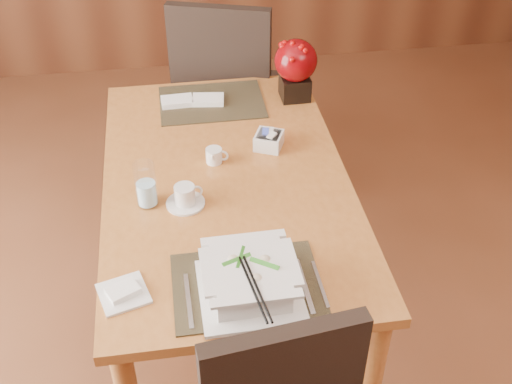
{
  "coord_description": "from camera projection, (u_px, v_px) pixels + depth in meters",
  "views": [
    {
      "loc": [
        -0.18,
        -1.28,
        2.18
      ],
      "look_at": [
        0.07,
        0.35,
        0.87
      ],
      "focal_mm": 45.0,
      "sensor_mm": 36.0,
      "label": 1
    }
  ],
  "objects": [
    {
      "name": "creamer_jug",
      "position": [
        214.0,
        156.0,
        2.43
      ],
      "size": [
        0.1,
        0.1,
        0.06
      ],
      "primitive_type": null,
      "rotation": [
        0.0,
        0.0,
        -0.27
      ],
      "color": "white",
      "rests_on": "dining_table"
    },
    {
      "name": "coffee_cup",
      "position": [
        185.0,
        197.0,
        2.23
      ],
      "size": [
        0.14,
        0.14,
        0.08
      ],
      "rotation": [
        0.0,
        0.0,
        0.18
      ],
      "color": "white",
      "rests_on": "dining_table"
    },
    {
      "name": "bread_plate",
      "position": [
        124.0,
        294.0,
        1.91
      ],
      "size": [
        0.17,
        0.17,
        0.01
      ],
      "primitive_type": "cube",
      "rotation": [
        0.0,
        0.0,
        0.29
      ],
      "color": "white",
      "rests_on": "dining_table"
    },
    {
      "name": "dining_table",
      "position": [
        227.0,
        198.0,
        2.43
      ],
      "size": [
        0.9,
        1.5,
        0.75
      ],
      "color": "#B46D32",
      "rests_on": "ground"
    },
    {
      "name": "soup_setting",
      "position": [
        250.0,
        280.0,
        1.88
      ],
      "size": [
        0.31,
        0.31,
        0.12
      ],
      "rotation": [
        0.0,
        0.0,
        0.02
      ],
      "color": "white",
      "rests_on": "dining_table"
    },
    {
      "name": "water_glass",
      "position": [
        146.0,
        185.0,
        2.2
      ],
      "size": [
        0.08,
        0.08,
        0.17
      ],
      "primitive_type": "cylinder",
      "rotation": [
        0.0,
        0.0,
        0.08
      ],
      "color": "white",
      "rests_on": "dining_table"
    },
    {
      "name": "napkins_far",
      "position": [
        195.0,
        100.0,
        2.78
      ],
      "size": [
        0.27,
        0.11,
        0.02
      ],
      "primitive_type": null,
      "rotation": [
        0.0,
        0.0,
        -0.06
      ],
      "color": "white",
      "rests_on": "dining_table"
    },
    {
      "name": "placemat_far",
      "position": [
        212.0,
        102.0,
        2.79
      ],
      "size": [
        0.45,
        0.33,
        0.01
      ],
      "primitive_type": "cube",
      "color": "black",
      "rests_on": "dining_table"
    },
    {
      "name": "berry_decor",
      "position": [
        296.0,
        66.0,
        2.74
      ],
      "size": [
        0.18,
        0.18,
        0.27
      ],
      "rotation": [
        0.0,
        0.0,
        0.02
      ],
      "color": "black",
      "rests_on": "dining_table"
    },
    {
      "name": "far_chair",
      "position": [
        226.0,
        86.0,
        3.21
      ],
      "size": [
        0.63,
        0.63,
        1.07
      ],
      "rotation": [
        0.0,
        0.0,
        2.83
      ],
      "color": "black",
      "rests_on": "ground"
    },
    {
      "name": "placemat_near",
      "position": [
        247.0,
        285.0,
        1.94
      ],
      "size": [
        0.45,
        0.33,
        0.01
      ],
      "primitive_type": "cube",
      "color": "black",
      "rests_on": "dining_table"
    },
    {
      "name": "sugar_caddy",
      "position": [
        269.0,
        141.0,
        2.51
      ],
      "size": [
        0.13,
        0.13,
        0.06
      ],
      "primitive_type": "cube",
      "rotation": [
        0.0,
        0.0,
        -0.42
      ],
      "color": "white",
      "rests_on": "dining_table"
    }
  ]
}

